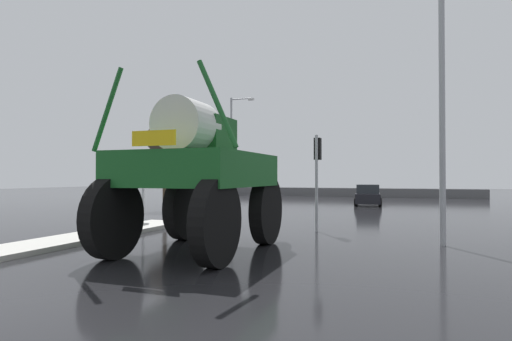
% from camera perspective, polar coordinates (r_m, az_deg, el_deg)
% --- Properties ---
extents(ground_plane, '(120.00, 120.00, 0.00)m').
position_cam_1_polar(ground_plane, '(23.16, 3.36, -6.00)').
color(ground_plane, black).
extents(median_island, '(1.71, 10.02, 0.15)m').
position_cam_1_polar(median_island, '(15.21, -22.12, -8.35)').
color(median_island, '#B2AFA8').
rests_on(median_island, ground).
extents(oversize_sprayer, '(4.02, 5.70, 4.80)m').
position_cam_1_polar(oversize_sprayer, '(11.91, -7.99, -0.46)').
color(oversize_sprayer, black).
rests_on(oversize_sprayer, ground).
extents(sedan_ahead, '(2.19, 4.24, 1.52)m').
position_cam_1_polar(sedan_ahead, '(32.01, 14.89, -3.27)').
color(sedan_ahead, black).
rests_on(sedan_ahead, ground).
extents(traffic_signal_near_left, '(0.24, 0.54, 3.31)m').
position_cam_1_polar(traffic_signal_near_left, '(19.61, -14.72, 0.15)').
color(traffic_signal_near_left, '#A8AAAF').
rests_on(traffic_signal_near_left, ground).
extents(traffic_signal_near_right, '(0.24, 0.54, 3.67)m').
position_cam_1_polar(traffic_signal_near_right, '(16.36, 8.30, 1.27)').
color(traffic_signal_near_right, '#A8AAAF').
rests_on(traffic_signal_near_right, ground).
extents(streetlight_near_right, '(1.70, 0.24, 7.90)m').
position_cam_1_polar(streetlight_near_right, '(14.08, 24.34, 8.62)').
color(streetlight_near_right, '#A8AAAF').
rests_on(streetlight_near_right, ground).
extents(streetlight_far_left, '(2.20, 0.24, 9.01)m').
position_cam_1_polar(streetlight_far_left, '(36.96, -3.14, 3.67)').
color(streetlight_far_left, '#A8AAAF').
rests_on(streetlight_far_left, ground).
extents(bare_tree_left, '(2.47, 2.47, 5.61)m').
position_cam_1_polar(bare_tree_left, '(28.18, -12.20, 4.09)').
color(bare_tree_left, '#473828').
rests_on(bare_tree_left, ground).
extents(roadside_barrier, '(26.67, 0.24, 0.90)m').
position_cam_1_polar(roadside_barrier, '(44.90, 11.91, -2.92)').
color(roadside_barrier, '#59595B').
rests_on(roadside_barrier, ground).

